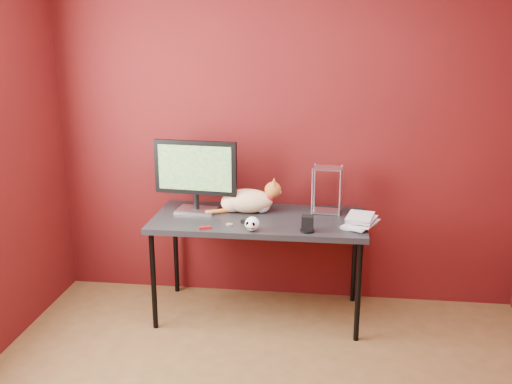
# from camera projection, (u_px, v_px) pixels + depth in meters

# --- Properties ---
(room) EXTENTS (3.52, 3.52, 2.61)m
(room) POSITION_uv_depth(u_px,v_px,m) (256.00, 165.00, 2.53)
(room) COLOR brown
(room) RESTS_ON ground
(desk) EXTENTS (1.50, 0.70, 0.75)m
(desk) POSITION_uv_depth(u_px,v_px,m) (259.00, 224.00, 4.05)
(desk) COLOR black
(desk) RESTS_ON ground
(monitor) EXTENTS (0.61, 0.22, 0.53)m
(monitor) POSITION_uv_depth(u_px,v_px,m) (195.00, 173.00, 4.10)
(monitor) COLOR silver
(monitor) RESTS_ON desk
(cat) EXTENTS (0.54, 0.22, 0.26)m
(cat) POSITION_uv_depth(u_px,v_px,m) (248.00, 200.00, 4.14)
(cat) COLOR orange
(cat) RESTS_ON desk
(skull_mug) EXTENTS (0.10, 0.10, 0.10)m
(skull_mug) POSITION_uv_depth(u_px,v_px,m) (252.00, 224.00, 3.75)
(skull_mug) COLOR white
(skull_mug) RESTS_ON desk
(speaker) EXTENTS (0.10, 0.10, 0.11)m
(speaker) POSITION_uv_depth(u_px,v_px,m) (307.00, 224.00, 3.74)
(speaker) COLOR black
(speaker) RESTS_ON desk
(book_stack) EXTENTS (0.26, 0.28, 0.92)m
(book_stack) POSITION_uv_depth(u_px,v_px,m) (352.00, 159.00, 3.77)
(book_stack) COLOR beige
(book_stack) RESTS_ON desk
(wire_rack) EXTENTS (0.21, 0.18, 0.34)m
(wire_rack) POSITION_uv_depth(u_px,v_px,m) (327.00, 190.00, 4.12)
(wire_rack) COLOR silver
(wire_rack) RESTS_ON desk
(pocket_knife) EXTENTS (0.09, 0.05, 0.02)m
(pocket_knife) POSITION_uv_depth(u_px,v_px,m) (205.00, 228.00, 3.80)
(pocket_knife) COLOR #9B0B11
(pocket_knife) RESTS_ON desk
(black_gadget) EXTENTS (0.06, 0.05, 0.03)m
(black_gadget) POSITION_uv_depth(u_px,v_px,m) (245.00, 222.00, 3.91)
(black_gadget) COLOR black
(black_gadget) RESTS_ON desk
(washer) EXTENTS (0.05, 0.05, 0.00)m
(washer) POSITION_uv_depth(u_px,v_px,m) (229.00, 224.00, 3.89)
(washer) COLOR silver
(washer) RESTS_ON desk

